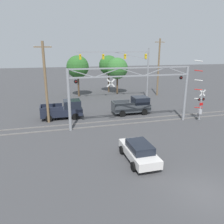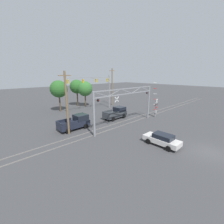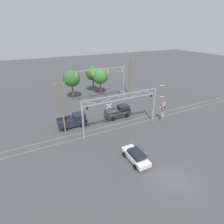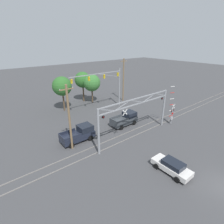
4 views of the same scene
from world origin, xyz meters
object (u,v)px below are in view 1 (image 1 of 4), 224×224
crossing_signal_mast (200,103)px  utility_pole_right (159,67)px  utility_pole_left (46,82)px  sedan_waiting (139,151)px  background_tree_far_left_verge (78,67)px  pickup_truck_following (64,110)px  background_tree_beyond_span (109,65)px  crossing_gantry (132,88)px  pickup_truck_lead (133,106)px  traffic_signal_span (131,64)px  background_tree_far_right_verge (117,68)px

crossing_signal_mast → utility_pole_right: (2.09, 14.76, 2.96)m
utility_pole_left → sedan_waiting: bearing=-59.6°
sedan_waiting → background_tree_far_left_verge: background_tree_far_left_verge is taller
pickup_truck_following → background_tree_beyond_span: (9.47, 15.09, 4.11)m
crossing_gantry → sedan_waiting: crossing_gantry is taller
pickup_truck_following → crossing_signal_mast: bearing=-18.9°
crossing_gantry → pickup_truck_lead: 5.47m
background_tree_beyond_span → background_tree_far_left_verge: size_ratio=0.99×
crossing_signal_mast → utility_pole_right: size_ratio=0.70×
utility_pole_left → background_tree_beyond_span: (11.30, 16.32, 0.57)m
sedan_waiting → utility_pole_right: bearing=60.3°
pickup_truck_following → background_tree_far_left_verge: background_tree_far_left_verge is taller
pickup_truck_lead → utility_pole_left: (-10.55, -0.88, 3.54)m
crossing_gantry → utility_pole_left: utility_pole_left is taller
crossing_gantry → pickup_truck_following: size_ratio=2.76×
crossing_gantry → background_tree_beyond_span: background_tree_beyond_span is taller
sedan_waiting → traffic_signal_span: bearing=71.6°
sedan_waiting → background_tree_beyond_span: (4.80, 27.39, 4.39)m
utility_pole_right → traffic_signal_span: bearing=-161.8°
utility_pole_left → background_tree_beyond_span: 19.86m
crossing_gantry → pickup_truck_lead: size_ratio=2.82×
pickup_truck_following → background_tree_far_left_verge: bearing=75.2°
pickup_truck_following → background_tree_far_right_verge: bearing=50.8°
pickup_truck_lead → background_tree_beyond_span: background_tree_beyond_span is taller
crossing_signal_mast → crossing_gantry: bearing=175.3°
sedan_waiting → utility_pole_right: size_ratio=0.44×
crossing_signal_mast → pickup_truck_following: 15.94m
crossing_gantry → pickup_truck_following: 8.78m
sedan_waiting → utility_pole_left: utility_pole_left is taller
pickup_truck_following → background_tree_far_right_verge: 17.11m
utility_pole_left → crossing_gantry: bearing=-20.5°
traffic_signal_span → utility_pole_left: 15.93m
crossing_signal_mast → sedan_waiting: crossing_signal_mast is taller
sedan_waiting → utility_pole_left: bearing=120.4°
utility_pole_left → background_tree_beyond_span: bearing=55.3°
background_tree_far_left_verge → sedan_waiting: bearing=-86.8°
utility_pole_left → utility_pole_right: size_ratio=0.90×
pickup_truck_lead → utility_pole_left: bearing=-175.3°
background_tree_far_left_verge → background_tree_far_right_verge: bearing=4.4°
pickup_truck_lead → background_tree_far_right_verge: bearing=82.1°
traffic_signal_span → utility_pole_right: size_ratio=1.19×
crossing_signal_mast → traffic_signal_span: size_ratio=0.59×
crossing_signal_mast → pickup_truck_following: crossing_signal_mast is taller
traffic_signal_span → sedan_waiting: size_ratio=2.67×
sedan_waiting → background_tree_beyond_span: 28.15m
background_tree_far_left_verge → utility_pole_left: bearing=-110.5°
background_tree_far_left_verge → pickup_truck_following: bearing=-104.8°
pickup_truck_lead → pickup_truck_following: 8.73m
background_tree_beyond_span → pickup_truck_following: bearing=-122.1°
pickup_truck_lead → crossing_signal_mast: bearing=-37.2°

